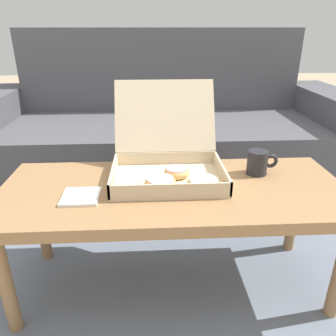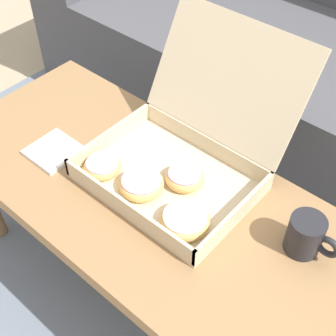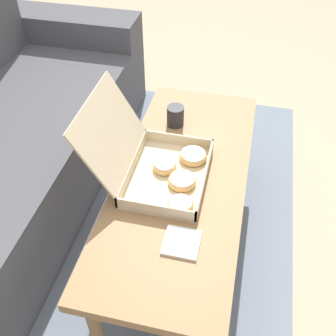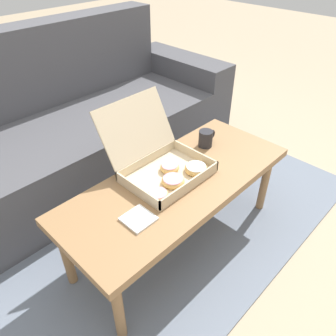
% 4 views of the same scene
% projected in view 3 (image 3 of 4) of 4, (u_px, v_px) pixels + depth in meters
% --- Properties ---
extents(ground_plane, '(12.00, 12.00, 0.00)m').
position_uv_depth(ground_plane, '(155.00, 237.00, 1.83)').
color(ground_plane, tan).
extents(area_rug, '(2.35, 1.85, 0.01)m').
position_uv_depth(area_rug, '(94.00, 225.00, 1.87)').
color(area_rug, slate).
rests_on(area_rug, ground_plane).
extents(coffee_table, '(1.19, 0.49, 0.43)m').
position_uv_depth(coffee_table, '(182.00, 184.00, 1.54)').
color(coffee_table, '#997047').
rests_on(coffee_table, ground_plane).
extents(pastry_box, '(0.39, 0.43, 0.31)m').
position_uv_depth(pastry_box, '(161.00, 165.00, 1.47)').
color(pastry_box, beige).
rests_on(pastry_box, coffee_table).
extents(coffee_mug, '(0.11, 0.07, 0.09)m').
position_uv_depth(coffee_mug, '(176.00, 115.00, 1.72)').
color(coffee_mug, '#232328').
rests_on(coffee_mug, coffee_table).
extents(napkin_stack, '(0.12, 0.12, 0.01)m').
position_uv_depth(napkin_stack, '(182.00, 242.00, 1.28)').
color(napkin_stack, white).
rests_on(napkin_stack, coffee_table).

